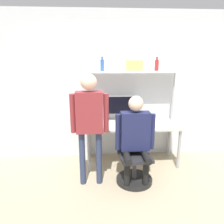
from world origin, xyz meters
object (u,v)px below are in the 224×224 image
(monitor, at_px, (122,107))
(bottle_blue, at_px, (102,65))
(cell_phone, at_px, (147,126))
(bottle_red, at_px, (157,65))
(laptop, at_px, (130,122))
(office_chair, at_px, (134,164))
(storage_box, at_px, (134,66))
(person_standing, at_px, (90,116))
(person_seated, at_px, (136,134))

(monitor, xyz_separation_m, bottle_blue, (-0.35, -0.02, 0.75))
(cell_phone, bearing_deg, bottle_red, 55.59)
(laptop, xyz_separation_m, cell_phone, (0.28, -0.04, -0.06))
(office_chair, relative_size, storage_box, 3.34)
(laptop, distance_m, person_standing, 0.94)
(bottle_red, bearing_deg, storage_box, 180.00)
(office_chair, bearing_deg, bottle_red, 58.06)
(monitor, bearing_deg, person_standing, -122.84)
(person_seated, xyz_separation_m, person_standing, (-0.67, 0.01, 0.27))
(person_seated, xyz_separation_m, bottle_blue, (-0.46, 0.85, 0.96))
(laptop, relative_size, office_chair, 0.33)
(bottle_blue, height_order, bottle_red, bottle_blue)
(person_standing, bearing_deg, monitor, 57.16)
(laptop, xyz_separation_m, office_chair, (-0.02, -0.54, -0.52))
(laptop, bearing_deg, bottle_blue, 151.01)
(laptop, bearing_deg, storage_box, 71.73)
(person_standing, height_order, storage_box, storage_box)
(laptop, relative_size, bottle_blue, 1.22)
(storage_box, bearing_deg, bottle_red, 0.00)
(monitor, height_order, person_seated, person_seated)
(office_chair, bearing_deg, person_standing, -177.07)
(person_seated, relative_size, storage_box, 5.03)
(person_seated, distance_m, person_standing, 0.72)
(cell_phone, distance_m, person_standing, 1.15)
(monitor, bearing_deg, cell_phone, -38.85)
(laptop, height_order, person_seated, person_seated)
(person_standing, height_order, bottle_blue, bottle_blue)
(cell_phone, relative_size, person_seated, 0.11)
(office_chair, height_order, person_seated, person_seated)
(monitor, relative_size, person_seated, 0.47)
(cell_phone, height_order, bottle_blue, bottle_blue)
(office_chair, relative_size, bottle_blue, 3.65)
(office_chair, xyz_separation_m, bottle_blue, (-0.46, 0.81, 1.48))
(cell_phone, relative_size, office_chair, 0.17)
(laptop, xyz_separation_m, person_seated, (-0.01, -0.59, 0.00))
(monitor, xyz_separation_m, laptop, (0.12, -0.29, -0.21))
(monitor, relative_size, office_chair, 0.70)
(person_standing, bearing_deg, person_seated, -0.89)
(laptop, height_order, office_chair, laptop)
(person_seated, bearing_deg, cell_phone, 62.08)
(laptop, xyz_separation_m, bottle_red, (0.48, 0.26, 0.95))
(laptop, height_order, bottle_blue, bottle_blue)
(person_standing, bearing_deg, laptop, 40.23)
(monitor, bearing_deg, office_chair, -82.63)
(cell_phone, height_order, person_standing, person_standing)
(person_standing, xyz_separation_m, storage_box, (0.77, 0.84, 0.67))
(bottle_red, bearing_deg, person_standing, -144.27)
(monitor, height_order, bottle_blue, bottle_blue)
(office_chair, height_order, person_standing, person_standing)
(person_standing, distance_m, bottle_blue, 1.10)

